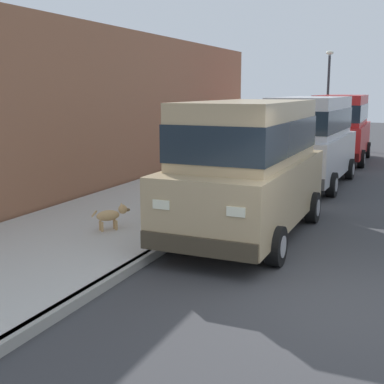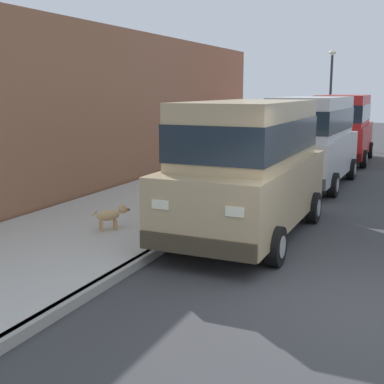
{
  "view_description": "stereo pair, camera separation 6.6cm",
  "coord_description": "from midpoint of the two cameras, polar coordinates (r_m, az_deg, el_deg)",
  "views": [
    {
      "loc": [
        0.66,
        -6.52,
        2.72
      ],
      "look_at": [
        -3.13,
        2.2,
        0.85
      ],
      "focal_mm": 48.75,
      "sensor_mm": 36.0,
      "label": 1
    },
    {
      "loc": [
        0.72,
        -6.49,
        2.72
      ],
      "look_at": [
        -3.13,
        2.2,
        0.85
      ],
      "focal_mm": 48.75,
      "sensor_mm": 36.0,
      "label": 2
    }
  ],
  "objects": [
    {
      "name": "dog_tan",
      "position": [
        9.86,
        -9.0,
        -2.46
      ],
      "size": [
        0.53,
        0.61,
        0.49
      ],
      "color": "tan",
      "rests_on": "sidewalk"
    },
    {
      "name": "curb",
      "position": [
        8.03,
        -7.03,
        -8.23
      ],
      "size": [
        0.16,
        64.0,
        0.14
      ],
      "primitive_type": "cube",
      "color": "gray",
      "rests_on": "ground"
    },
    {
      "name": "car_tan_van",
      "position": [
        9.71,
        5.98,
        3.22
      ],
      "size": [
        2.15,
        4.9,
        2.52
      ],
      "color": "tan",
      "rests_on": "ground"
    },
    {
      "name": "car_red_van",
      "position": [
        20.85,
        15.83,
        7.07
      ],
      "size": [
        2.22,
        4.94,
        2.52
      ],
      "color": "red",
      "rests_on": "ground"
    },
    {
      "name": "building_facade",
      "position": [
        14.98,
        -7.96,
        8.96
      ],
      "size": [
        0.5,
        20.0,
        4.36
      ],
      "primitive_type": "cube",
      "color": "#8C5B42",
      "rests_on": "ground"
    },
    {
      "name": "street_lamp",
      "position": [
        26.58,
        14.61,
        11.18
      ],
      "size": [
        0.36,
        0.36,
        4.42
      ],
      "color": "#2D2D33",
      "rests_on": "sidewalk"
    },
    {
      "name": "sidewalk",
      "position": [
        9.04,
        -16.97,
        -6.42
      ],
      "size": [
        3.6,
        64.0,
        0.14
      ],
      "primitive_type": "cube",
      "color": "#B7B5AD",
      "rests_on": "ground"
    },
    {
      "name": "car_silver_van",
      "position": [
        15.36,
        12.63,
        5.91
      ],
      "size": [
        2.23,
        4.95,
        2.52
      ],
      "color": "#BCBCC1",
      "rests_on": "ground"
    },
    {
      "name": "ground_plane",
      "position": [
        7.09,
        16.43,
        -11.93
      ],
      "size": [
        80.0,
        80.0,
        0.0
      ],
      "primitive_type": "plane",
      "color": "#38383A"
    }
  ]
}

